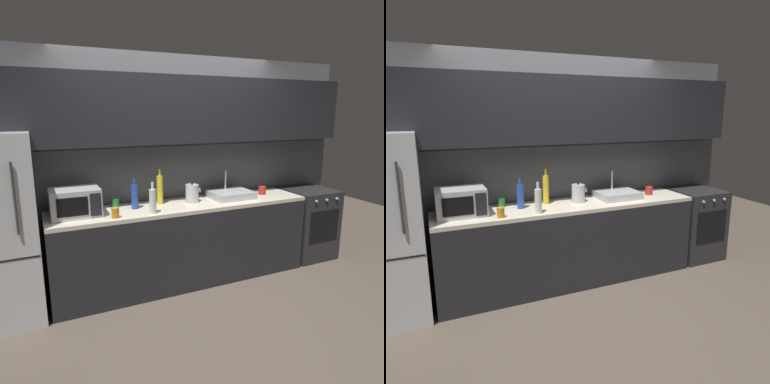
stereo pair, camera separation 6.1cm
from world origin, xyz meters
TOP-DOWN VIEW (x-y plane):
  - ground_plane at (0.00, 0.00)m, footprint 10.00×10.00m
  - back_wall at (0.00, 1.20)m, footprint 4.60×0.44m
  - counter_run at (0.00, 0.90)m, footprint 2.86×0.60m
  - oven_range at (1.77, 0.90)m, footprint 0.60×0.62m
  - microwave at (-1.13, 0.92)m, footprint 0.46×0.35m
  - sink_basin at (0.61, 0.93)m, footprint 0.48×0.38m
  - kettle at (0.11, 0.94)m, footprint 0.18×0.15m
  - wine_bottle_blue at (-0.54, 0.94)m, footprint 0.07×0.07m
  - wine_bottle_yellow at (-0.24, 1.00)m, footprint 0.07×0.07m
  - wine_bottle_clear at (-0.42, 0.69)m, footprint 0.07×0.07m
  - mug_red at (1.05, 0.93)m, footprint 0.09×0.09m
  - mug_green at (-0.71, 1.08)m, footprint 0.07×0.07m
  - mug_amber at (-0.80, 0.70)m, footprint 0.07×0.07m

SIDE VIEW (x-z plane):
  - ground_plane at x=0.00m, z-range 0.00..0.00m
  - counter_run at x=0.00m, z-range 0.00..0.90m
  - oven_range at x=1.77m, z-range 0.00..0.90m
  - sink_basin at x=0.61m, z-range 0.79..1.09m
  - mug_green at x=-0.71m, z-range 0.90..0.99m
  - mug_red at x=1.05m, z-range 0.90..1.00m
  - mug_amber at x=-0.80m, z-range 0.90..1.00m
  - kettle at x=0.11m, z-range 0.89..1.11m
  - wine_bottle_clear at x=-0.42m, z-range 0.87..1.18m
  - wine_bottle_blue at x=-0.54m, z-range 0.87..1.19m
  - microwave at x=-1.13m, z-range 0.90..1.17m
  - wine_bottle_yellow at x=-0.24m, z-range 0.87..1.26m
  - back_wall at x=0.00m, z-range 0.30..2.80m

